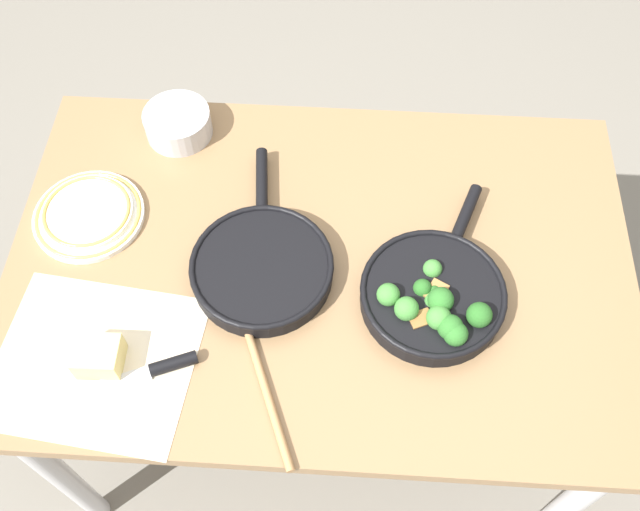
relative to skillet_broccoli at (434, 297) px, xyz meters
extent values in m
plane|color=slate|center=(0.22, -0.08, -0.76)|extent=(14.00, 14.00, 0.00)
cube|color=olive|center=(0.22, -0.08, -0.04)|extent=(1.22, 0.81, 0.03)
cylinder|color=#BCBCC1|center=(-0.33, -0.43, -0.41)|extent=(0.05, 0.05, 0.70)
cylinder|color=#BCBCC1|center=(0.77, -0.43, -0.41)|extent=(0.05, 0.05, 0.70)
cylinder|color=#BCBCC1|center=(-0.33, 0.26, -0.41)|extent=(0.05, 0.05, 0.70)
cylinder|color=#BCBCC1|center=(0.77, 0.26, -0.41)|extent=(0.05, 0.05, 0.70)
cylinder|color=black|center=(0.00, 0.00, -0.01)|extent=(0.27, 0.27, 0.04)
torus|color=black|center=(0.00, 0.00, 0.01)|extent=(0.27, 0.27, 0.01)
cylinder|color=black|center=(-0.07, -0.19, 0.00)|extent=(0.07, 0.14, 0.02)
cylinder|color=#357027|center=(0.09, 0.01, -0.01)|extent=(0.02, 0.02, 0.02)
sphere|color=#428438|center=(0.09, 0.01, 0.02)|extent=(0.04, 0.04, 0.04)
cylinder|color=#245B1C|center=(-0.02, 0.07, -0.01)|extent=(0.02, 0.02, 0.03)
sphere|color=#2D6B28|center=(-0.02, 0.07, 0.02)|extent=(0.05, 0.05, 0.05)
cylinder|color=#357027|center=(0.00, 0.05, -0.01)|extent=(0.02, 0.02, 0.02)
sphere|color=#428438|center=(0.00, 0.05, 0.02)|extent=(0.05, 0.05, 0.05)
cylinder|color=#357027|center=(0.00, -0.05, -0.01)|extent=(0.01, 0.01, 0.02)
sphere|color=#428438|center=(0.00, -0.05, 0.01)|extent=(0.04, 0.04, 0.04)
cylinder|color=#245B1C|center=(-0.01, 0.02, -0.01)|extent=(0.02, 0.02, 0.03)
sphere|color=#2D6B28|center=(-0.01, 0.02, 0.02)|extent=(0.05, 0.05, 0.05)
cylinder|color=#205218|center=(0.00, 0.00, -0.01)|extent=(0.01, 0.01, 0.02)
sphere|color=#286023|center=(0.00, 0.00, 0.01)|extent=(0.03, 0.03, 0.03)
cylinder|color=#205218|center=(-0.08, 0.04, -0.01)|extent=(0.02, 0.02, 0.03)
sphere|color=#286023|center=(-0.08, 0.04, 0.02)|extent=(0.05, 0.05, 0.05)
cylinder|color=#245B1C|center=(-0.03, 0.08, -0.01)|extent=(0.02, 0.02, 0.02)
sphere|color=#2D6B28|center=(-0.03, 0.08, 0.02)|extent=(0.04, 0.04, 0.04)
cylinder|color=#357027|center=(0.05, 0.04, -0.01)|extent=(0.02, 0.02, 0.02)
sphere|color=#428438|center=(0.05, 0.04, 0.02)|extent=(0.04, 0.04, 0.04)
cylinder|color=#2C6823|center=(-0.01, 0.01, -0.01)|extent=(0.01, 0.01, 0.02)
sphere|color=#387A33|center=(-0.01, 0.01, 0.01)|extent=(0.03, 0.03, 0.03)
cylinder|color=#357027|center=(0.00, 0.01, -0.01)|extent=(0.01, 0.01, 0.02)
sphere|color=#428438|center=(0.00, 0.01, 0.01)|extent=(0.03, 0.03, 0.03)
cylinder|color=#205218|center=(0.02, -0.01, -0.01)|extent=(0.01, 0.01, 0.02)
sphere|color=#286023|center=(0.02, -0.01, 0.01)|extent=(0.03, 0.03, 0.03)
cube|color=#9E703D|center=(0.00, 0.00, 0.00)|extent=(0.05, 0.05, 0.04)
cube|color=#9E703D|center=(-0.02, 0.05, -0.01)|extent=(0.04, 0.04, 0.02)
cube|color=olive|center=(0.03, 0.05, 0.00)|extent=(0.05, 0.04, 0.03)
cylinder|color=black|center=(0.32, -0.04, -0.01)|extent=(0.27, 0.27, 0.04)
torus|color=black|center=(0.32, -0.04, 0.01)|extent=(0.27, 0.27, 0.01)
cylinder|color=black|center=(0.35, -0.25, 0.00)|extent=(0.04, 0.15, 0.02)
cylinder|color=#E5CC60|center=(0.32, -0.04, -0.01)|extent=(0.22, 0.22, 0.02)
cylinder|color=#A87A4C|center=(0.30, 0.17, -0.02)|extent=(0.14, 0.32, 0.02)
ellipsoid|color=#A87A4C|center=(0.37, 0.00, -0.02)|extent=(0.06, 0.07, 0.02)
cube|color=beige|center=(0.60, 0.15, -0.03)|extent=(0.39, 0.35, 0.00)
cube|color=silver|center=(0.60, 0.21, -0.03)|extent=(0.20, 0.10, 0.01)
cylinder|color=black|center=(0.46, 0.15, -0.02)|extent=(0.09, 0.05, 0.02)
cube|color=#EFD67A|center=(0.59, 0.15, 0.00)|extent=(0.08, 0.07, 0.05)
cylinder|color=white|center=(0.69, -0.16, -0.02)|extent=(0.22, 0.22, 0.01)
torus|color=gold|center=(0.69, -0.16, -0.02)|extent=(0.21, 0.21, 0.01)
cylinder|color=white|center=(0.69, -0.16, -0.01)|extent=(0.18, 0.18, 0.01)
torus|color=gold|center=(0.69, -0.16, -0.01)|extent=(0.18, 0.18, 0.01)
cylinder|color=#B7B7BC|center=(0.54, -0.39, 0.00)|extent=(0.14, 0.14, 0.06)
camera|label=1|loc=(0.17, 0.64, 1.16)|focal=40.00mm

